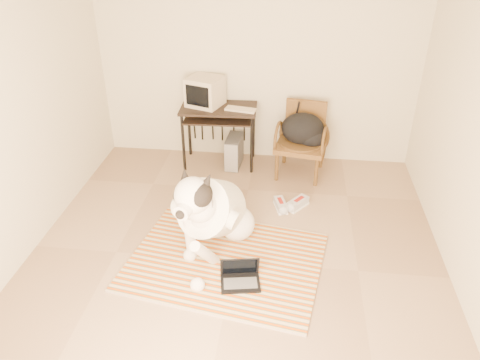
% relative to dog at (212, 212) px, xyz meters
% --- Properties ---
extents(floor, '(4.50, 4.50, 0.00)m').
position_rel_dog_xyz_m(floor, '(0.24, -0.21, -0.41)').
color(floor, '#96795C').
rests_on(floor, ground).
extents(wall_back, '(4.50, 0.00, 4.50)m').
position_rel_dog_xyz_m(wall_back, '(0.24, 2.04, 0.94)').
color(wall_back, beige).
rests_on(wall_back, floor).
extents(wall_left, '(0.00, 4.50, 4.50)m').
position_rel_dog_xyz_m(wall_left, '(-1.76, -0.21, 0.94)').
color(wall_left, beige).
rests_on(wall_left, floor).
extents(rug, '(1.99, 1.64, 0.02)m').
position_rel_dog_xyz_m(rug, '(0.15, -0.23, -0.40)').
color(rug, '#C24907').
rests_on(rug, floor).
extents(dog, '(0.75, 1.45, 1.05)m').
position_rel_dog_xyz_m(dog, '(0.00, 0.00, 0.00)').
color(dog, white).
rests_on(dog, rug).
extents(laptop, '(0.39, 0.31, 0.25)m').
position_rel_dog_xyz_m(laptop, '(0.33, -0.50, -0.33)').
color(laptop, black).
rests_on(laptop, rug).
extents(computer_desk, '(0.96, 0.56, 0.78)m').
position_rel_dog_xyz_m(computer_desk, '(-0.21, 1.73, 0.26)').
color(computer_desk, black).
rests_on(computer_desk, floor).
extents(crt_monitor, '(0.50, 0.49, 0.36)m').
position_rel_dog_xyz_m(crt_monitor, '(-0.38, 1.80, 0.55)').
color(crt_monitor, '#C2B198').
rests_on(crt_monitor, computer_desk).
extents(desk_keyboard, '(0.40, 0.21, 0.02)m').
position_rel_dog_xyz_m(desk_keyboard, '(0.08, 1.67, 0.38)').
color(desk_keyboard, '#C2B198').
rests_on(desk_keyboard, computer_desk).
extents(pc_tower, '(0.20, 0.43, 0.40)m').
position_rel_dog_xyz_m(pc_tower, '(-0.01, 1.71, -0.22)').
color(pc_tower, '#535356').
rests_on(pc_tower, floor).
extents(rattan_chair, '(0.67, 0.65, 0.89)m').
position_rel_dog_xyz_m(rattan_chair, '(0.85, 1.64, 0.03)').
color(rattan_chair, brown).
rests_on(rattan_chair, floor).
extents(backpack, '(0.54, 0.43, 0.39)m').
position_rel_dog_xyz_m(backpack, '(0.87, 1.61, 0.17)').
color(backpack, black).
rests_on(backpack, rattan_chair).
extents(sneaker_left, '(0.18, 0.29, 0.09)m').
position_rel_dog_xyz_m(sneaker_left, '(0.64, 0.75, -0.37)').
color(sneaker_left, white).
rests_on(sneaker_left, floor).
extents(sneaker_right, '(0.27, 0.30, 0.10)m').
position_rel_dog_xyz_m(sneaker_right, '(0.83, 0.80, -0.37)').
color(sneaker_right, white).
rests_on(sneaker_right, floor).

